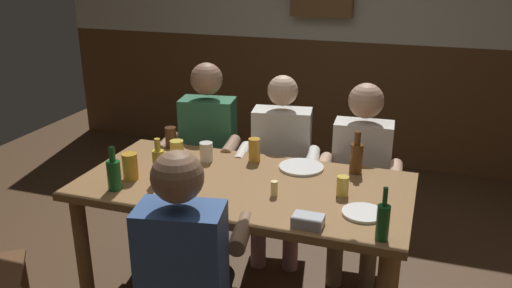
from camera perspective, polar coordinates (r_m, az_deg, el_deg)
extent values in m
cube|color=brown|center=(5.22, 8.23, 4.66)|extent=(5.64, 0.12, 1.17)
cube|color=brown|center=(2.86, -1.37, -4.58)|extent=(1.77, 0.89, 0.04)
cylinder|color=brown|center=(3.12, -18.09, -11.51)|extent=(0.08, 0.08, 0.74)
cylinder|color=brown|center=(3.64, -11.38, -6.10)|extent=(0.08, 0.08, 0.74)
cylinder|color=brown|center=(3.22, 14.86, -10.12)|extent=(0.08, 0.08, 0.74)
cube|color=#33724C|center=(3.70, -5.15, 0.75)|extent=(0.39, 0.26, 0.55)
sphere|color=#9E755B|center=(3.58, -5.36, 7.00)|extent=(0.22, 0.22, 0.22)
cylinder|color=#6B2D66|center=(3.65, -4.03, -3.80)|extent=(0.18, 0.38, 0.13)
cylinder|color=#6B2D66|center=(3.70, -7.07, -3.56)|extent=(0.18, 0.38, 0.13)
cylinder|color=#6B2D66|center=(3.61, -4.63, -8.87)|extent=(0.10, 0.10, 0.42)
cylinder|color=#6B2D66|center=(3.66, -7.73, -8.56)|extent=(0.10, 0.10, 0.42)
cylinder|color=#9E755B|center=(3.41, -2.76, -0.35)|extent=(0.12, 0.29, 0.08)
cylinder|color=#9E755B|center=(3.53, -9.54, 0.07)|extent=(0.12, 0.29, 0.08)
cube|color=silver|center=(3.53, 2.79, -0.36)|extent=(0.41, 0.26, 0.52)
sphere|color=beige|center=(3.41, 2.90, 5.78)|extent=(0.20, 0.20, 0.20)
cylinder|color=#B78493|center=(3.49, 4.16, -4.95)|extent=(0.19, 0.38, 0.13)
cylinder|color=#B78493|center=(3.51, 0.75, -4.72)|extent=(0.19, 0.38, 0.13)
cylinder|color=#B78493|center=(3.45, 3.73, -10.28)|extent=(0.10, 0.10, 0.42)
cylinder|color=#B78493|center=(3.47, 0.25, -10.01)|extent=(0.10, 0.10, 0.42)
cylinder|color=silver|center=(3.28, 6.10, -1.59)|extent=(0.12, 0.29, 0.08)
cylinder|color=silver|center=(3.33, -1.47, -1.13)|extent=(0.12, 0.29, 0.08)
cube|color=silver|center=(3.44, 11.34, -1.60)|extent=(0.38, 0.22, 0.49)
sphere|color=tan|center=(3.32, 11.78, 4.58)|extent=(0.22, 0.22, 0.22)
cylinder|color=#997F60|center=(3.38, 12.56, -6.28)|extent=(0.16, 0.42, 0.13)
cylinder|color=#997F60|center=(3.39, 9.18, -5.96)|extent=(0.16, 0.42, 0.13)
cylinder|color=#997F60|center=(3.32, 12.00, -12.00)|extent=(0.10, 0.10, 0.42)
cylinder|color=#997F60|center=(3.33, 8.51, -11.65)|extent=(0.10, 0.10, 0.42)
cylinder|color=tan|center=(3.20, 14.81, -3.06)|extent=(0.10, 0.28, 0.08)
cylinder|color=tan|center=(3.22, 7.29, -2.37)|extent=(0.10, 0.28, 0.08)
cube|color=#2D4C84|center=(2.28, -7.96, -12.75)|extent=(0.39, 0.28, 0.53)
sphere|color=brown|center=(2.09, -8.48, -3.50)|extent=(0.21, 0.21, 0.21)
cylinder|color=brown|center=(2.53, -11.07, -8.73)|extent=(0.13, 0.29, 0.08)
cylinder|color=brown|center=(2.43, -1.58, -9.56)|extent=(0.13, 0.29, 0.08)
cylinder|color=#F9E08C|center=(2.69, 1.97, -4.82)|extent=(0.04, 0.04, 0.08)
cube|color=#B2B7BC|center=(2.43, 5.63, -8.25)|extent=(0.14, 0.10, 0.05)
cylinder|color=white|center=(3.05, 4.90, -2.51)|extent=(0.26, 0.26, 0.01)
cylinder|color=white|center=(2.57, 11.49, -7.30)|extent=(0.20, 0.20, 0.01)
cylinder|color=#593314|center=(3.00, 10.75, -1.57)|extent=(0.07, 0.07, 0.17)
cylinder|color=#593314|center=(2.96, 10.90, 0.63)|extent=(0.03, 0.03, 0.08)
cylinder|color=#195923|center=(2.84, -15.04, -3.30)|extent=(0.07, 0.07, 0.16)
cylinder|color=#195923|center=(2.80, -15.26, -1.07)|extent=(0.03, 0.03, 0.08)
cylinder|color=#195923|center=(2.35, 13.50, -8.26)|extent=(0.06, 0.06, 0.16)
cylinder|color=#195923|center=(2.29, 13.75, -5.55)|extent=(0.02, 0.02, 0.08)
cylinder|color=gold|center=(2.89, -10.43, -2.34)|extent=(0.06, 0.06, 0.18)
cylinder|color=gold|center=(2.85, -10.59, -0.07)|extent=(0.03, 0.03, 0.07)
cylinder|color=#4C2D19|center=(3.39, -9.17, 0.71)|extent=(0.07, 0.07, 0.13)
cylinder|color=white|center=(3.14, -5.38, -0.84)|extent=(0.08, 0.08, 0.11)
cylinder|color=gold|center=(2.95, -13.41, -2.36)|extent=(0.08, 0.08, 0.15)
cylinder|color=#E5C64C|center=(2.72, 9.31, -4.49)|extent=(0.06, 0.06, 0.10)
cylinder|color=#E5C64C|center=(2.76, -8.26, -3.63)|extent=(0.07, 0.07, 0.14)
cylinder|color=#E5C64C|center=(3.16, -8.51, -0.72)|extent=(0.08, 0.08, 0.12)
cylinder|color=gold|center=(3.04, -9.92, -1.86)|extent=(0.06, 0.06, 0.11)
cylinder|color=gold|center=(3.11, -0.17, -0.66)|extent=(0.07, 0.07, 0.14)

